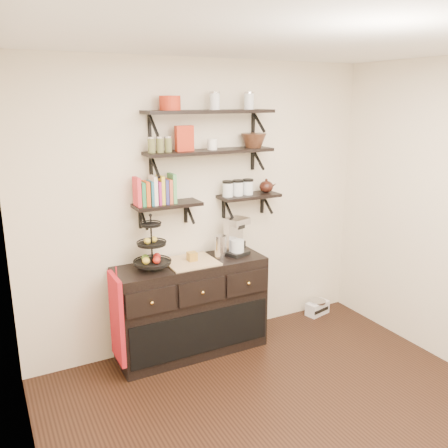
# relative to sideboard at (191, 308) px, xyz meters

# --- Properties ---
(floor) EXTENTS (3.50, 3.50, 0.00)m
(floor) POSITION_rel_sideboard_xyz_m (0.25, -1.51, -0.45)
(floor) COLOR black
(floor) RESTS_ON ground
(ceiling) EXTENTS (3.50, 3.50, 0.02)m
(ceiling) POSITION_rel_sideboard_xyz_m (0.25, -1.51, 2.25)
(ceiling) COLOR white
(ceiling) RESTS_ON back_wall
(back_wall) EXTENTS (3.50, 0.02, 2.70)m
(back_wall) POSITION_rel_sideboard_xyz_m (0.25, 0.24, 0.90)
(back_wall) COLOR beige
(back_wall) RESTS_ON ground
(left_wall) EXTENTS (0.02, 3.50, 2.70)m
(left_wall) POSITION_rel_sideboard_xyz_m (-1.50, -1.51, 0.90)
(left_wall) COLOR beige
(left_wall) RESTS_ON ground
(shelf_top) EXTENTS (1.20, 0.27, 0.23)m
(shelf_top) POSITION_rel_sideboard_xyz_m (0.25, 0.10, 1.78)
(shelf_top) COLOR black
(shelf_top) RESTS_ON back_wall
(shelf_mid) EXTENTS (1.20, 0.27, 0.23)m
(shelf_mid) POSITION_rel_sideboard_xyz_m (0.25, 0.10, 1.43)
(shelf_mid) COLOR black
(shelf_mid) RESTS_ON back_wall
(shelf_low_left) EXTENTS (0.60, 0.25, 0.23)m
(shelf_low_left) POSITION_rel_sideboard_xyz_m (-0.17, 0.12, 0.98)
(shelf_low_left) COLOR black
(shelf_low_left) RESTS_ON back_wall
(shelf_low_right) EXTENTS (0.60, 0.25, 0.23)m
(shelf_low_right) POSITION_rel_sideboard_xyz_m (0.67, 0.12, 0.98)
(shelf_low_right) COLOR black
(shelf_low_right) RESTS_ON back_wall
(cookbooks) EXTENTS (0.36, 0.15, 0.26)m
(cookbooks) POSITION_rel_sideboard_xyz_m (-0.25, 0.12, 1.11)
(cookbooks) COLOR red
(cookbooks) RESTS_ON shelf_low_left
(glass_canisters) EXTENTS (0.32, 0.10, 0.13)m
(glass_canisters) POSITION_rel_sideboard_xyz_m (0.55, 0.12, 1.06)
(glass_canisters) COLOR silver
(glass_canisters) RESTS_ON shelf_low_right
(sideboard) EXTENTS (1.40, 0.50, 0.92)m
(sideboard) POSITION_rel_sideboard_xyz_m (0.00, 0.00, 0.00)
(sideboard) COLOR black
(sideboard) RESTS_ON floor
(fruit_stand) EXTENTS (0.32, 0.32, 0.48)m
(fruit_stand) POSITION_rel_sideboard_xyz_m (-0.36, 0.00, 0.61)
(fruit_stand) COLOR black
(fruit_stand) RESTS_ON sideboard
(candle) EXTENTS (0.08, 0.08, 0.08)m
(candle) POSITION_rel_sideboard_xyz_m (0.02, 0.00, 0.50)
(candle) COLOR olive
(candle) RESTS_ON sideboard
(coffee_maker) EXTENTS (0.24, 0.24, 0.36)m
(coffee_maker) POSITION_rel_sideboard_xyz_m (0.48, 0.02, 0.62)
(coffee_maker) COLOR black
(coffee_maker) RESTS_ON sideboard
(thermal_carafe) EXTENTS (0.11, 0.11, 0.22)m
(thermal_carafe) POSITION_rel_sideboard_xyz_m (0.30, -0.02, 0.56)
(thermal_carafe) COLOR silver
(thermal_carafe) RESTS_ON sideboard
(apron) EXTENTS (0.04, 0.33, 0.77)m
(apron) POSITION_rel_sideboard_xyz_m (-0.73, -0.10, 0.10)
(apron) COLOR #AA121E
(apron) RESTS_ON sideboard
(radio) EXTENTS (0.29, 0.22, 0.16)m
(radio) POSITION_rel_sideboard_xyz_m (1.57, 0.09, -0.37)
(radio) COLOR silver
(radio) RESTS_ON floor
(recipe_box) EXTENTS (0.16, 0.06, 0.22)m
(recipe_box) POSITION_rel_sideboard_xyz_m (0.01, 0.10, 1.56)
(recipe_box) COLOR #A92813
(recipe_box) RESTS_ON shelf_mid
(walnut_bowl) EXTENTS (0.24, 0.24, 0.13)m
(walnut_bowl) POSITION_rel_sideboard_xyz_m (0.71, 0.10, 1.51)
(walnut_bowl) COLOR black
(walnut_bowl) RESTS_ON shelf_mid
(ramekins) EXTENTS (0.09, 0.09, 0.10)m
(ramekins) POSITION_rel_sideboard_xyz_m (0.28, 0.10, 1.50)
(ramekins) COLOR white
(ramekins) RESTS_ON shelf_mid
(teapot) EXTENTS (0.20, 0.15, 0.14)m
(teapot) POSITION_rel_sideboard_xyz_m (0.87, 0.12, 1.07)
(teapot) COLOR black
(teapot) RESTS_ON shelf_low_right
(red_pot) EXTENTS (0.18, 0.18, 0.12)m
(red_pot) POSITION_rel_sideboard_xyz_m (-0.12, 0.10, 1.86)
(red_pot) COLOR #A92813
(red_pot) RESTS_ON shelf_top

